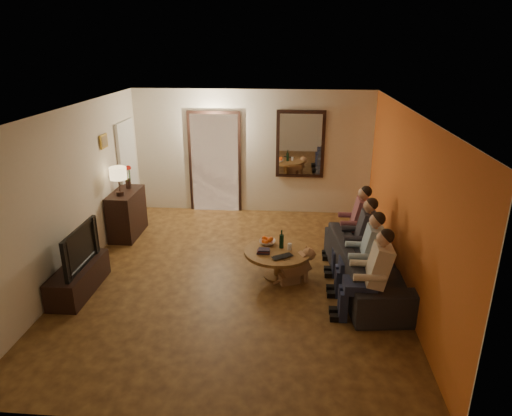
# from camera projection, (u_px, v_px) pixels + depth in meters

# --- Properties ---
(floor) EXTENTS (5.00, 6.00, 0.01)m
(floor) POSITION_uv_depth(u_px,v_px,m) (236.00, 276.00, 7.23)
(floor) COLOR #402511
(floor) RESTS_ON ground
(ceiling) EXTENTS (5.00, 6.00, 0.01)m
(ceiling) POSITION_uv_depth(u_px,v_px,m) (233.00, 110.00, 6.33)
(ceiling) COLOR white
(ceiling) RESTS_ON back_wall
(back_wall) EXTENTS (5.00, 0.02, 2.60)m
(back_wall) POSITION_uv_depth(u_px,v_px,m) (252.00, 152.00, 9.59)
(back_wall) COLOR beige
(back_wall) RESTS_ON floor
(front_wall) EXTENTS (5.00, 0.02, 2.60)m
(front_wall) POSITION_uv_depth(u_px,v_px,m) (191.00, 310.00, 3.98)
(front_wall) COLOR beige
(front_wall) RESTS_ON floor
(left_wall) EXTENTS (0.02, 6.00, 2.60)m
(left_wall) POSITION_uv_depth(u_px,v_px,m) (72.00, 194.00, 6.98)
(left_wall) COLOR beige
(left_wall) RESTS_ON floor
(right_wall) EXTENTS (0.02, 6.00, 2.60)m
(right_wall) POSITION_uv_depth(u_px,v_px,m) (406.00, 203.00, 6.59)
(right_wall) COLOR beige
(right_wall) RESTS_ON floor
(orange_accent) EXTENTS (0.01, 6.00, 2.60)m
(orange_accent) POSITION_uv_depth(u_px,v_px,m) (405.00, 203.00, 6.59)
(orange_accent) COLOR orange
(orange_accent) RESTS_ON right_wall
(kitchen_doorway) EXTENTS (1.00, 0.06, 2.10)m
(kitchen_doorway) POSITION_uv_depth(u_px,v_px,m) (215.00, 163.00, 9.72)
(kitchen_doorway) COLOR #FFE0A5
(kitchen_doorway) RESTS_ON floor
(door_trim) EXTENTS (1.12, 0.04, 2.22)m
(door_trim) POSITION_uv_depth(u_px,v_px,m) (215.00, 164.00, 9.71)
(door_trim) COLOR black
(door_trim) RESTS_ON floor
(fridge_glimpse) EXTENTS (0.45, 0.03, 1.70)m
(fridge_glimpse) POSITION_uv_depth(u_px,v_px,m) (227.00, 170.00, 9.76)
(fridge_glimpse) COLOR silver
(fridge_glimpse) RESTS_ON floor
(mirror_frame) EXTENTS (1.00, 0.05, 1.40)m
(mirror_frame) POSITION_uv_depth(u_px,v_px,m) (300.00, 144.00, 9.41)
(mirror_frame) COLOR black
(mirror_frame) RESTS_ON back_wall
(mirror_glass) EXTENTS (0.86, 0.02, 1.26)m
(mirror_glass) POSITION_uv_depth(u_px,v_px,m) (300.00, 145.00, 9.38)
(mirror_glass) COLOR white
(mirror_glass) RESTS_ON back_wall
(white_door) EXTENTS (0.06, 0.85, 2.04)m
(white_door) POSITION_uv_depth(u_px,v_px,m) (128.00, 172.00, 9.22)
(white_door) COLOR white
(white_door) RESTS_ON floor
(framed_art) EXTENTS (0.03, 0.28, 0.24)m
(framed_art) POSITION_uv_depth(u_px,v_px,m) (104.00, 141.00, 8.00)
(framed_art) COLOR #B28C33
(framed_art) RESTS_ON left_wall
(art_canvas) EXTENTS (0.01, 0.22, 0.18)m
(art_canvas) POSITION_uv_depth(u_px,v_px,m) (104.00, 141.00, 8.00)
(art_canvas) COLOR brown
(art_canvas) RESTS_ON left_wall
(dresser) EXTENTS (0.45, 0.98, 0.87)m
(dresser) POSITION_uv_depth(u_px,v_px,m) (127.00, 214.00, 8.62)
(dresser) COLOR black
(dresser) RESTS_ON floor
(table_lamp) EXTENTS (0.30, 0.30, 0.54)m
(table_lamp) POSITION_uv_depth(u_px,v_px,m) (119.00, 181.00, 8.17)
(table_lamp) COLOR beige
(table_lamp) RESTS_ON dresser
(flower_vase) EXTENTS (0.14, 0.14, 0.44)m
(flower_vase) POSITION_uv_depth(u_px,v_px,m) (128.00, 177.00, 8.60)
(flower_vase) COLOR red
(flower_vase) RESTS_ON dresser
(tv_stand) EXTENTS (0.45, 1.25, 0.42)m
(tv_stand) POSITION_uv_depth(u_px,v_px,m) (79.00, 279.00, 6.73)
(tv_stand) COLOR black
(tv_stand) RESTS_ON floor
(tv) EXTENTS (1.05, 0.14, 0.61)m
(tv) POSITION_uv_depth(u_px,v_px,m) (74.00, 247.00, 6.55)
(tv) COLOR black
(tv) RESTS_ON tv_stand
(sofa) EXTENTS (2.45, 1.18, 0.69)m
(sofa) POSITION_uv_depth(u_px,v_px,m) (369.00, 265.00, 6.85)
(sofa) COLOR black
(sofa) RESTS_ON floor
(person_a) EXTENTS (0.60, 0.40, 1.20)m
(person_a) POSITION_uv_depth(u_px,v_px,m) (373.00, 279.00, 5.92)
(person_a) COLOR tan
(person_a) RESTS_ON sofa
(person_b) EXTENTS (0.60, 0.40, 1.20)m
(person_b) POSITION_uv_depth(u_px,v_px,m) (366.00, 258.00, 6.49)
(person_b) COLOR tan
(person_b) RESTS_ON sofa
(person_c) EXTENTS (0.60, 0.40, 1.20)m
(person_c) POSITION_uv_depth(u_px,v_px,m) (361.00, 241.00, 7.05)
(person_c) COLOR tan
(person_c) RESTS_ON sofa
(person_d) EXTENTS (0.60, 0.40, 1.20)m
(person_d) POSITION_uv_depth(u_px,v_px,m) (356.00, 226.00, 7.61)
(person_d) COLOR tan
(person_d) RESTS_ON sofa
(dog) EXTENTS (0.61, 0.45, 0.56)m
(dog) POSITION_uv_depth(u_px,v_px,m) (295.00, 265.00, 6.96)
(dog) COLOR #9B6647
(dog) RESTS_ON floor
(coffee_table) EXTENTS (1.34, 1.34, 0.45)m
(coffee_table) POSITION_uv_depth(u_px,v_px,m) (278.00, 263.00, 7.15)
(coffee_table) COLOR brown
(coffee_table) RESTS_ON floor
(bowl) EXTENTS (0.26, 0.26, 0.06)m
(bowl) POSITION_uv_depth(u_px,v_px,m) (267.00, 242.00, 7.28)
(bowl) COLOR white
(bowl) RESTS_ON coffee_table
(oranges) EXTENTS (0.20, 0.20, 0.08)m
(oranges) POSITION_uv_depth(u_px,v_px,m) (267.00, 238.00, 7.26)
(oranges) COLOR #F65D14
(oranges) RESTS_ON bowl
(wine_bottle) EXTENTS (0.07, 0.07, 0.31)m
(wine_bottle) POSITION_uv_depth(u_px,v_px,m) (282.00, 239.00, 7.11)
(wine_bottle) COLOR black
(wine_bottle) RESTS_ON coffee_table
(wine_glass) EXTENTS (0.06, 0.06, 0.10)m
(wine_glass) POSITION_uv_depth(u_px,v_px,m) (290.00, 247.00, 7.09)
(wine_glass) COLOR silver
(wine_glass) RESTS_ON coffee_table
(book_stack) EXTENTS (0.20, 0.15, 0.07)m
(book_stack) POSITION_uv_depth(u_px,v_px,m) (263.00, 251.00, 6.98)
(book_stack) COLOR black
(book_stack) RESTS_ON coffee_table
(laptop) EXTENTS (0.39, 0.36, 0.03)m
(laptop) POSITION_uv_depth(u_px,v_px,m) (284.00, 258.00, 6.80)
(laptop) COLOR black
(laptop) RESTS_ON coffee_table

